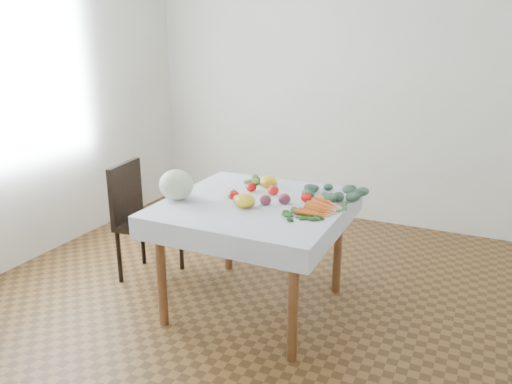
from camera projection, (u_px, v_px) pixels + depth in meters
ground at (255, 306)px, 3.42m from camera, size 4.00×4.00×0.00m
back_wall at (345, 82)px, 4.74m from camera, size 4.00×0.04×2.70m
left_wall at (20, 93)px, 3.82m from camera, size 0.04×4.00×2.70m
table at (255, 217)px, 3.22m from camera, size 1.00×1.00×0.75m
tablecloth at (255, 202)px, 3.19m from camera, size 1.12×1.12×0.01m
chair at (139, 213)px, 3.74m from camera, size 0.44×0.44×0.88m
cabbage at (176, 185)px, 3.21m from camera, size 0.26×0.26×0.20m
tomato_a at (273, 190)px, 3.32m from camera, size 0.09×0.09×0.07m
tomato_b at (251, 187)px, 3.39m from camera, size 0.08×0.08×0.06m
tomato_c at (234, 195)px, 3.23m from camera, size 0.08×0.08×0.06m
tomato_d at (306, 198)px, 3.18m from camera, size 0.09×0.09×0.06m
heirloom_back at (268, 182)px, 3.48m from camera, size 0.13×0.13×0.08m
heirloom_front at (245, 201)px, 3.07m from camera, size 0.13×0.13×0.09m
onion_a at (265, 200)px, 3.13m from camera, size 0.08×0.08×0.06m
onion_b at (284, 199)px, 3.14m from camera, size 0.09×0.09×0.07m
tomatillo_cluster at (240, 198)px, 3.18m from camera, size 0.13×0.13×0.05m
carrot_bunch at (322, 208)px, 3.02m from camera, size 0.23×0.36×0.03m
kale_bunch at (336, 193)px, 3.28m from camera, size 0.39×0.29×0.05m
basil_bunch at (299, 214)px, 2.95m from camera, size 0.29×0.23×0.01m
dill_bunch at (264, 181)px, 3.61m from camera, size 0.26×0.22×0.03m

